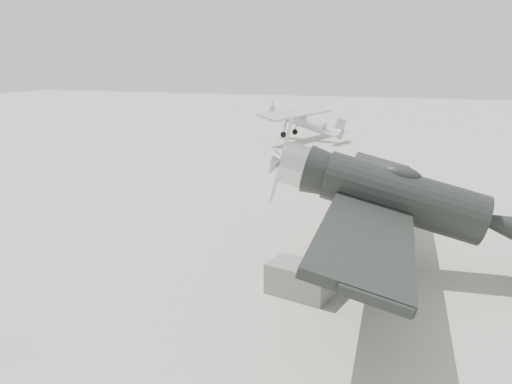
# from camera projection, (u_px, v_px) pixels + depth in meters

# --- Properties ---
(ground) EXTENTS (160.00, 160.00, 0.00)m
(ground) POSITION_uv_depth(u_px,v_px,m) (286.00, 256.00, 17.07)
(ground) COLOR #A59E92
(ground) RESTS_ON ground
(lowwing_monoplane) EXTENTS (9.62, 13.40, 4.33)m
(lowwing_monoplane) POSITION_uv_depth(u_px,v_px,m) (417.00, 202.00, 15.25)
(lowwing_monoplane) COLOR black
(lowwing_monoplane) RESTS_ON ground
(highwing_monoplane) EXTENTS (7.19, 10.03, 2.84)m
(highwing_monoplane) POSITION_uv_depth(u_px,v_px,m) (303.00, 119.00, 41.95)
(highwing_monoplane) COLOR #999C9E
(highwing_monoplane) RESTS_ON ground
(equipment_block) EXTENTS (1.99, 1.49, 0.89)m
(equipment_block) POSITION_uv_depth(u_px,v_px,m) (300.00, 279.00, 14.24)
(equipment_block) COLOR slate
(equipment_block) RESTS_ON ground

